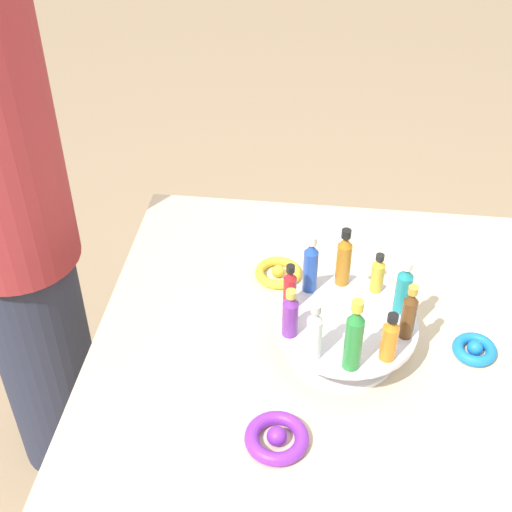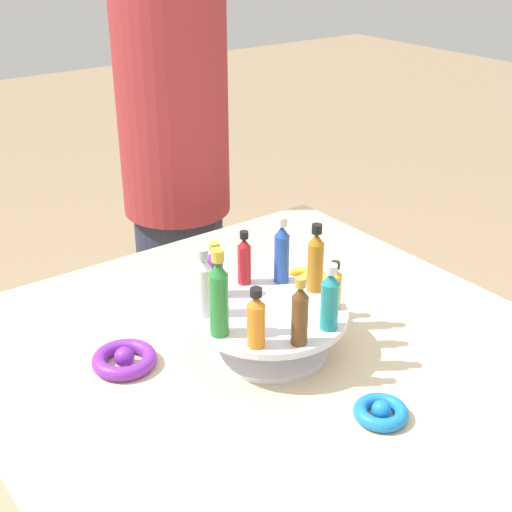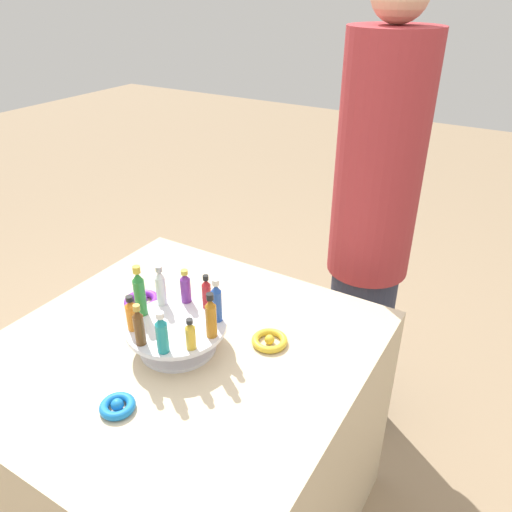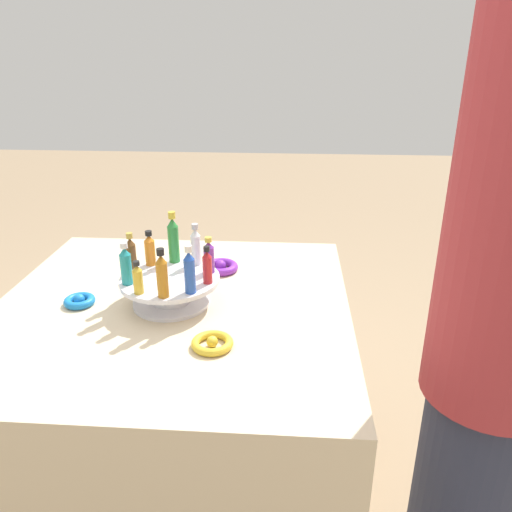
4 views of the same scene
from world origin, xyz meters
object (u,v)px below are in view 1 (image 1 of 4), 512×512
at_px(bottle_purple, 290,314).
at_px(ribbon_bow_purple, 277,438).
at_px(bottle_green, 354,337).
at_px(bottle_blue, 311,266).
at_px(bottle_clear, 314,333).
at_px(bottle_brown, 409,314).
at_px(bottle_red, 290,289).
at_px(person_figure, 6,205).
at_px(display_stand, 344,334).
at_px(bottle_gold, 378,274).
at_px(ribbon_bow_blue, 475,349).
at_px(ribbon_bow_gold, 278,273).
at_px(bottle_orange, 390,338).
at_px(bottle_amber, 344,259).
at_px(bottle_teal, 404,288).

height_order(bottle_purple, ribbon_bow_purple, bottle_purple).
bearing_deg(bottle_green, bottle_blue, -66.56).
relative_size(bottle_clear, bottle_brown, 1.04).
xyz_separation_m(bottle_red, person_figure, (0.65, -0.24, -0.03)).
relative_size(display_stand, ribbon_bow_purple, 2.45).
relative_size(bottle_purple, bottle_red, 1.00).
distance_m(bottle_gold, ribbon_bow_blue, 0.23).
bearing_deg(bottle_brown, bottle_purple, 5.44).
xyz_separation_m(bottle_gold, ribbon_bow_purple, (0.16, 0.32, -0.11)).
distance_m(bottle_brown, bottle_gold, 0.13).
xyz_separation_m(bottle_red, ribbon_bow_gold, (0.04, -0.18, -0.12)).
distance_m(bottle_orange, bottle_blue, 0.22).
relative_size(bottle_red, ribbon_bow_blue, 1.22).
height_order(bottle_gold, ribbon_bow_purple, bottle_gold).
bearing_deg(display_stand, person_figure, -19.10).
distance_m(bottle_purple, person_figure, 0.72).
bearing_deg(bottle_green, bottle_clear, -12.56).
distance_m(ribbon_bow_gold, ribbon_bow_purple, 0.43).
bearing_deg(bottle_gold, bottle_green, 77.44).
bearing_deg(ribbon_bow_gold, bottle_amber, 144.50).
xyz_separation_m(bottle_teal, bottle_amber, (0.11, -0.07, 0.01)).
relative_size(bottle_green, bottle_red, 1.46).
xyz_separation_m(bottle_teal, ribbon_bow_blue, (-0.15, 0.02, -0.12)).
distance_m(bottle_gold, ribbon_bow_purple, 0.37).
bearing_deg(ribbon_bow_gold, bottle_teal, 146.68).
height_order(bottle_clear, bottle_brown, bottle_clear).
bearing_deg(person_figure, bottle_gold, 7.44).
bearing_deg(bottle_gold, ribbon_bow_purple, 63.37).
bearing_deg(person_figure, ribbon_bow_gold, 13.69).
height_order(bottle_gold, ribbon_bow_gold, bottle_gold).
xyz_separation_m(bottle_orange, bottle_teal, (-0.03, -0.13, 0.01)).
xyz_separation_m(bottle_green, bottle_blue, (0.08, -0.19, -0.01)).
distance_m(bottle_orange, ribbon_bow_purple, 0.25).
height_order(display_stand, bottle_teal, bottle_teal).
relative_size(display_stand, ribbon_bow_gold, 2.70).
bearing_deg(person_figure, bottle_brown, 0.79).
height_order(bottle_blue, ribbon_bow_blue, bottle_blue).
height_order(bottle_red, person_figure, person_figure).
distance_m(bottle_amber, bottle_blue, 0.07).
bearing_deg(ribbon_bow_blue, bottle_blue, -10.60).
bearing_deg(bottle_red, ribbon_bow_blue, 179.73).
xyz_separation_m(bottle_teal, ribbon_bow_purple, (0.21, 0.27, -0.12)).
bearing_deg(bottle_orange, ribbon_bow_blue, -149.31).
relative_size(bottle_amber, ribbon_bow_blue, 1.52).
relative_size(bottle_purple, bottle_gold, 1.18).
bearing_deg(ribbon_bow_gold, person_figure, -5.41).
height_order(ribbon_bow_gold, ribbon_bow_purple, ribbon_bow_purple).
distance_m(bottle_gold, bottle_red, 0.18).
distance_m(bottle_brown, ribbon_bow_blue, 0.19).
bearing_deg(bottle_purple, bottle_green, 149.44).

